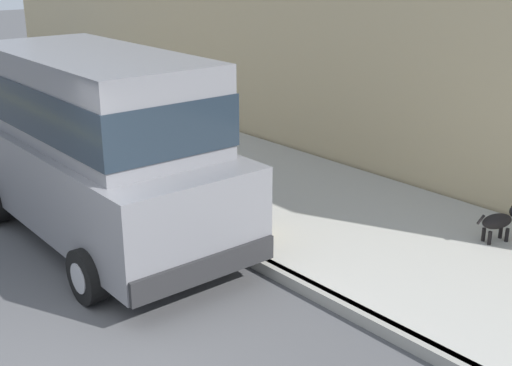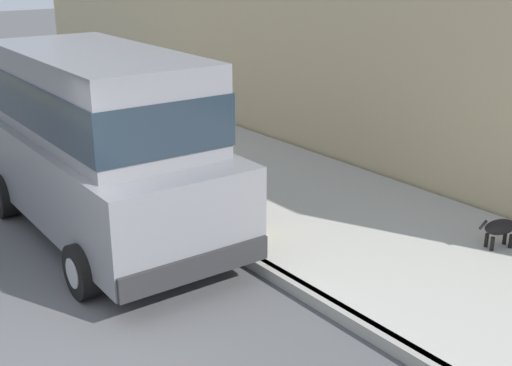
# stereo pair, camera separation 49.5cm
# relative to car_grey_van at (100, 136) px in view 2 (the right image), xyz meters

# --- Properties ---
(curb) EXTENTS (0.16, 64.00, 0.14)m
(curb) POSITION_rel_car_grey_van_xyz_m (1.00, -2.64, -1.32)
(curb) COLOR gray
(curb) RESTS_ON ground
(sidewalk) EXTENTS (3.60, 64.00, 0.14)m
(sidewalk) POSITION_rel_car_grey_van_xyz_m (2.80, -2.64, -1.32)
(sidewalk) COLOR #A8A59E
(sidewalk) RESTS_ON ground
(car_grey_van) EXTENTS (2.21, 4.94, 2.52)m
(car_grey_van) POSITION_rel_car_grey_van_xyz_m (0.00, 0.00, 0.00)
(car_grey_van) COLOR slate
(car_grey_van) RESTS_ON ground
(dog_black) EXTENTS (0.73, 0.35, 0.49)m
(dog_black) POSITION_rel_car_grey_van_xyz_m (3.71, -3.72, -0.97)
(dog_black) COLOR black
(dog_black) RESTS_ON sidewalk
(fire_hydrant) EXTENTS (0.34, 0.24, 0.72)m
(fire_hydrant) POSITION_rel_car_grey_van_xyz_m (1.45, -1.45, -0.92)
(fire_hydrant) COLOR gold
(fire_hydrant) RESTS_ON sidewalk
(building_facade) EXTENTS (0.50, 20.00, 4.80)m
(building_facade) POSITION_rel_car_grey_van_xyz_m (4.90, 3.60, 1.01)
(building_facade) COLOR tan
(building_facade) RESTS_ON ground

